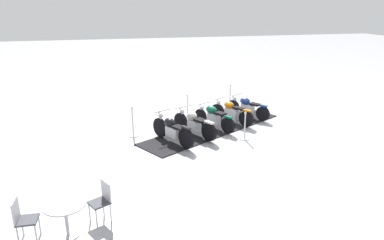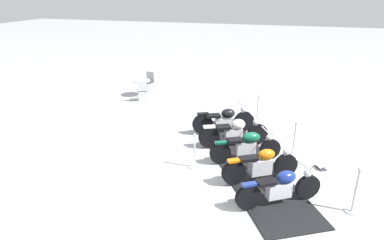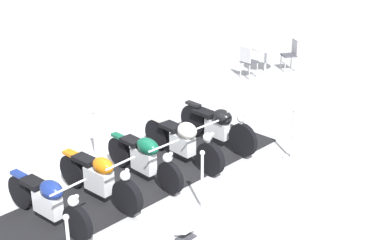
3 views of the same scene
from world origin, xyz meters
name	(u,v)px [view 3 (image 3 of 3)]	position (x,y,z in m)	size (l,w,h in m)	color
ground_plane	(144,180)	(0.00, 0.00, 0.00)	(80.00, 80.00, 0.00)	#B2B2B7
display_platform	(144,179)	(0.00, 0.00, 0.02)	(6.43, 1.56, 0.03)	black
motorcycle_navy	(49,200)	(1.06, -1.83, 0.47)	(1.87, 1.25, 0.91)	black
motorcycle_copper	(100,178)	(0.54, -0.91, 0.47)	(1.86, 1.23, 0.94)	black
motorcycle_forest	(145,157)	(0.04, 0.02, 0.50)	(1.94, 1.12, 0.91)	black
motorcycle_cream	(184,141)	(-0.49, 0.94, 0.49)	(2.08, 1.19, 0.98)	black
motorcycle_black	(218,125)	(-1.00, 1.86, 0.51)	(2.00, 1.09, 1.04)	black
stanchion_left_mid	(95,142)	(-1.32, -0.74, 0.32)	(0.35, 0.35, 1.04)	silver
stanchion_right_rear	(292,143)	(-0.01, 3.13, 0.35)	(0.35, 0.35, 1.13)	silver
stanchion_right_mid	(202,188)	(1.32, 0.74, 0.41)	(0.29, 0.29, 1.13)	silver
info_placard	(186,235)	(2.10, 0.21, 0.07)	(0.35, 0.37, 0.20)	#333338
cafe_table	(266,54)	(-5.58, 5.02, 0.57)	(0.85, 0.85, 0.75)	#B7B7BC
cafe_chair_near_table	(291,53)	(-5.53, 5.84, 0.54)	(0.42, 0.42, 0.95)	#B7B7BC
cafe_chair_across_table	(248,60)	(-5.21, 4.28, 0.55)	(0.54, 0.54, 0.94)	#B7B7BC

